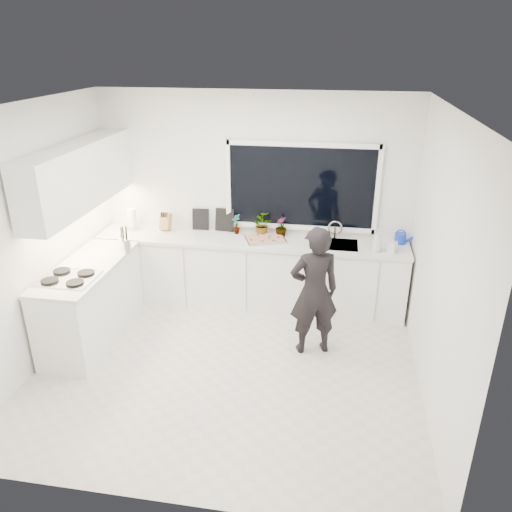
# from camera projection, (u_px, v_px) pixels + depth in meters

# --- Properties ---
(floor) EXTENTS (4.00, 3.50, 0.02)m
(floor) POSITION_uv_depth(u_px,v_px,m) (227.00, 368.00, 5.36)
(floor) COLOR beige
(floor) RESTS_ON ground
(wall_back) EXTENTS (4.00, 0.02, 2.70)m
(wall_back) POSITION_uv_depth(u_px,v_px,m) (254.00, 199.00, 6.42)
(wall_back) COLOR white
(wall_back) RESTS_ON ground
(wall_left) EXTENTS (0.02, 3.50, 2.70)m
(wall_left) POSITION_uv_depth(u_px,v_px,m) (33.00, 239.00, 5.13)
(wall_left) COLOR white
(wall_left) RESTS_ON ground
(wall_right) EXTENTS (0.02, 3.50, 2.70)m
(wall_right) POSITION_uv_depth(u_px,v_px,m) (440.00, 266.00, 4.52)
(wall_right) COLOR white
(wall_right) RESTS_ON ground
(ceiling) EXTENTS (4.00, 3.50, 0.02)m
(ceiling) POSITION_uv_depth(u_px,v_px,m) (220.00, 106.00, 4.28)
(ceiling) COLOR white
(ceiling) RESTS_ON wall_back
(window) EXTENTS (1.80, 0.02, 1.00)m
(window) POSITION_uv_depth(u_px,v_px,m) (301.00, 187.00, 6.21)
(window) COLOR black
(window) RESTS_ON wall_back
(base_cabinets_back) EXTENTS (3.92, 0.58, 0.88)m
(base_cabinets_back) POSITION_uv_depth(u_px,v_px,m) (251.00, 273.00, 6.50)
(base_cabinets_back) COLOR white
(base_cabinets_back) RESTS_ON floor
(base_cabinets_left) EXTENTS (0.58, 1.60, 0.88)m
(base_cabinets_left) POSITION_uv_depth(u_px,v_px,m) (92.00, 303.00, 5.76)
(base_cabinets_left) COLOR white
(base_cabinets_left) RESTS_ON floor
(countertop_back) EXTENTS (3.94, 0.62, 0.04)m
(countertop_back) POSITION_uv_depth(u_px,v_px,m) (250.00, 241.00, 6.31)
(countertop_back) COLOR silver
(countertop_back) RESTS_ON base_cabinets_back
(countertop_left) EXTENTS (0.62, 1.60, 0.04)m
(countertop_left) POSITION_uv_depth(u_px,v_px,m) (86.00, 267.00, 5.57)
(countertop_left) COLOR silver
(countertop_left) RESTS_ON base_cabinets_left
(upper_cabinets) EXTENTS (0.34, 2.10, 0.70)m
(upper_cabinets) POSITION_uv_depth(u_px,v_px,m) (79.00, 176.00, 5.53)
(upper_cabinets) COLOR white
(upper_cabinets) RESTS_ON wall_left
(sink) EXTENTS (0.58, 0.42, 0.14)m
(sink) POSITION_uv_depth(u_px,v_px,m) (334.00, 248.00, 6.17)
(sink) COLOR silver
(sink) RESTS_ON countertop_back
(faucet) EXTENTS (0.03, 0.03, 0.22)m
(faucet) POSITION_uv_depth(u_px,v_px,m) (335.00, 230.00, 6.28)
(faucet) COLOR silver
(faucet) RESTS_ON countertop_back
(stovetop) EXTENTS (0.56, 0.48, 0.03)m
(stovetop) POSITION_uv_depth(u_px,v_px,m) (68.00, 277.00, 5.25)
(stovetop) COLOR black
(stovetop) RESTS_ON countertop_left
(person) EXTENTS (0.63, 0.51, 1.48)m
(person) POSITION_uv_depth(u_px,v_px,m) (314.00, 291.00, 5.37)
(person) COLOR black
(person) RESTS_ON floor
(pizza_tray) EXTENTS (0.59, 0.51, 0.03)m
(pizza_tray) POSITION_uv_depth(u_px,v_px,m) (265.00, 240.00, 6.24)
(pizza_tray) COLOR #B8B8BD
(pizza_tray) RESTS_ON countertop_back
(pizza) EXTENTS (0.53, 0.46, 0.01)m
(pizza) POSITION_uv_depth(u_px,v_px,m) (265.00, 238.00, 6.24)
(pizza) COLOR #D5481C
(pizza) RESTS_ON pizza_tray
(watering_can) EXTENTS (0.16, 0.16, 0.13)m
(watering_can) POSITION_uv_depth(u_px,v_px,m) (400.00, 238.00, 6.14)
(watering_can) COLOR #1532C6
(watering_can) RESTS_ON countertop_back
(paper_towel_roll) EXTENTS (0.13, 0.13, 0.26)m
(paper_towel_roll) POSITION_uv_depth(u_px,v_px,m) (132.00, 220.00, 6.59)
(paper_towel_roll) COLOR white
(paper_towel_roll) RESTS_ON countertop_back
(knife_block) EXTENTS (0.15, 0.12, 0.22)m
(knife_block) POSITION_uv_depth(u_px,v_px,m) (166.00, 222.00, 6.57)
(knife_block) COLOR olive
(knife_block) RESTS_ON countertop_back
(utensil_crock) EXTENTS (0.17, 0.17, 0.16)m
(utensil_crock) POSITION_uv_depth(u_px,v_px,m) (125.00, 245.00, 5.90)
(utensil_crock) COLOR #A8A8AC
(utensil_crock) RESTS_ON countertop_left
(picture_frame_large) EXTENTS (0.22, 0.03, 0.28)m
(picture_frame_large) POSITION_uv_depth(u_px,v_px,m) (201.00, 219.00, 6.58)
(picture_frame_large) COLOR black
(picture_frame_large) RESTS_ON countertop_back
(picture_frame_small) EXTENTS (0.25, 0.05, 0.30)m
(picture_frame_small) POSITION_uv_depth(u_px,v_px,m) (225.00, 220.00, 6.52)
(picture_frame_small) COLOR black
(picture_frame_small) RESTS_ON countertop_back
(herb_plants) EXTENTS (0.76, 0.33, 0.28)m
(herb_plants) POSITION_uv_depth(u_px,v_px,m) (262.00, 225.00, 6.38)
(herb_plants) COLOR #26662D
(herb_plants) RESTS_ON countertop_back
(soap_bottles) EXTENTS (0.30, 0.12, 0.28)m
(soap_bottles) POSITION_uv_depth(u_px,v_px,m) (383.00, 242.00, 5.88)
(soap_bottles) COLOR #D8BF66
(soap_bottles) RESTS_ON countertop_back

